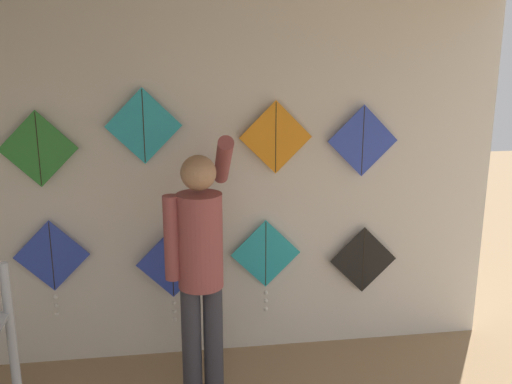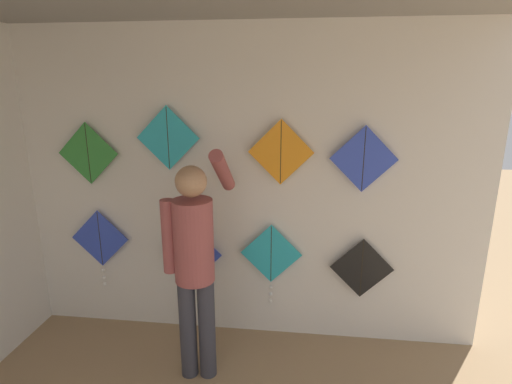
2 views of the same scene
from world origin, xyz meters
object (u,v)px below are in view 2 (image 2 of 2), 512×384
object	(u,v)px
kite_3	(362,268)
kite_6	(281,152)
shopkeeper	(195,255)
kite_1	(192,258)
kite_2	(271,258)
kite_4	(88,154)
kite_0	(100,242)
kite_5	(168,138)
kite_7	(364,159)

from	to	relation	value
kite_3	kite_6	size ratio (longest dim) A/B	1.00
shopkeeper	kite_1	xyz separation A→B (m)	(-0.19, 0.58, -0.30)
kite_1	kite_2	bearing A→B (deg)	0.00
shopkeeper	kite_6	world-z (taller)	kite_6
kite_3	kite_4	size ratio (longest dim) A/B	1.00
kite_1	kite_3	size ratio (longest dim) A/B	1.37
kite_6	kite_1	bearing A→B (deg)	-179.93
kite_0	kite_3	world-z (taller)	kite_0
kite_0	kite_2	bearing A→B (deg)	0.00
kite_4	kite_5	distance (m)	0.76
shopkeeper	kite_6	bearing A→B (deg)	37.68
kite_2	kite_3	bearing A→B (deg)	0.07
kite_6	kite_7	xyz separation A→B (m)	(0.68, 0.00, -0.04)
kite_0	shopkeeper	bearing A→B (deg)	-28.23
kite_2	kite_3	size ratio (longest dim) A/B	1.37
shopkeeper	kite_2	size ratio (longest dim) A/B	2.44
kite_2	kite_7	xyz separation A→B (m)	(0.75, 0.00, 0.92)
kite_0	kite_3	distance (m)	2.42
kite_0	kite_2	xyz separation A→B (m)	(1.61, 0.00, -0.07)
kite_1	shopkeeper	bearing A→B (deg)	-71.58
kite_4	kite_6	size ratio (longest dim) A/B	1.00
kite_0	kite_6	size ratio (longest dim) A/B	1.37
shopkeeper	kite_6	xyz separation A→B (m)	(0.61, 0.58, 0.71)
kite_6	kite_7	world-z (taller)	kite_6
kite_7	kite_2	bearing A→B (deg)	-179.92
kite_0	kite_5	bearing A→B (deg)	0.08
kite_6	kite_3	bearing A→B (deg)	0.00
kite_0	kite_1	world-z (taller)	kite_0
kite_6	kite_4	bearing A→B (deg)	180.00
kite_4	kite_3	bearing A→B (deg)	0.00
kite_3	kite_0	bearing A→B (deg)	-179.98
kite_3	kite_2	bearing A→B (deg)	-179.93
kite_0	kite_5	size ratio (longest dim) A/B	1.37
kite_3	kite_6	distance (m)	1.25
shopkeeper	kite_2	xyz separation A→B (m)	(0.54, 0.58, -0.26)
kite_7	kite_6	bearing A→B (deg)	180.00
shopkeeper	kite_0	size ratio (longest dim) A/B	2.44
kite_1	kite_4	bearing A→B (deg)	179.94
kite_3	kite_4	bearing A→B (deg)	180.00
shopkeeper	kite_7	size ratio (longest dim) A/B	3.36
shopkeeper	kite_6	size ratio (longest dim) A/B	3.36
shopkeeper	kite_7	world-z (taller)	kite_7
kite_3	kite_7	size ratio (longest dim) A/B	1.00
kite_4	kite_7	size ratio (longest dim) A/B	1.00
kite_1	kite_5	world-z (taller)	kite_5
kite_3	kite_5	size ratio (longest dim) A/B	1.00
shopkeeper	kite_0	distance (m)	1.24
kite_2	kite_5	bearing A→B (deg)	179.94
kite_2	kite_4	size ratio (longest dim) A/B	1.37
kite_0	kite_1	distance (m)	0.89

